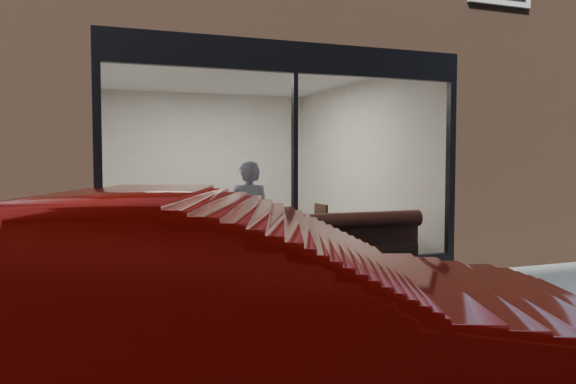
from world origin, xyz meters
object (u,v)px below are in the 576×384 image
object	(u,v)px
cafe_chair_left	(167,253)
parked_car	(215,339)
banquette	(284,264)
person	(249,220)
cafe_table_right	(374,218)
cafe_table_left	(209,223)
cafe_chair_right	(310,248)

from	to	relation	value
cafe_chair_left	parked_car	xyz separation A→B (m)	(-0.61, -5.91, 0.52)
banquette	person	distance (m)	0.78
cafe_chair_left	parked_car	world-z (taller)	parked_car
person	parked_car	distance (m)	4.97
person	cafe_table_right	bearing A→B (deg)	-149.18
cafe_chair_left	person	bearing A→B (deg)	129.37
cafe_table_left	cafe_chair_right	distance (m)	1.80
cafe_table_right	parked_car	distance (m)	6.36
cafe_table_right	parked_car	xyz separation A→B (m)	(-3.78, -5.12, 0.02)
cafe_table_right	cafe_table_left	bearing A→B (deg)	174.01
cafe_table_left	cafe_chair_left	xyz separation A→B (m)	(-0.55, 0.52, -0.50)
person	cafe_table_right	distance (m)	2.24
banquette	cafe_table_left	size ratio (longest dim) A/B	6.82
person	cafe_chair_left	size ratio (longest dim) A/B	3.98
banquette	person	bearing A→B (deg)	154.93
banquette	cafe_table_left	bearing A→B (deg)	133.80
parked_car	cafe_chair_right	bearing A→B (deg)	-7.58
person	cafe_chair_right	xyz separation A→B (m)	(1.30, 0.89, -0.59)
person	cafe_table_left	xyz separation A→B (m)	(-0.41, 0.68, -0.09)
banquette	parked_car	world-z (taller)	parked_car
person	parked_car	xyz separation A→B (m)	(-1.57, -4.71, -0.07)
person	parked_car	bearing A→B (deg)	91.79
banquette	parked_car	bearing A→B (deg)	-114.18
cafe_table_left	parked_car	bearing A→B (deg)	-102.18
cafe_table_right	cafe_chair_right	distance (m)	1.14
parked_car	cafe_table_right	bearing A→B (deg)	-16.82
cafe_table_left	parked_car	distance (m)	5.52
cafe_table_left	cafe_table_right	bearing A→B (deg)	-5.99
parked_car	cafe_chair_left	bearing A→B (deg)	13.71
banquette	cafe_table_left	distance (m)	1.34
cafe_table_left	cafe_table_right	size ratio (longest dim) A/B	0.96
cafe_table_left	banquette	bearing A→B (deg)	-46.20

